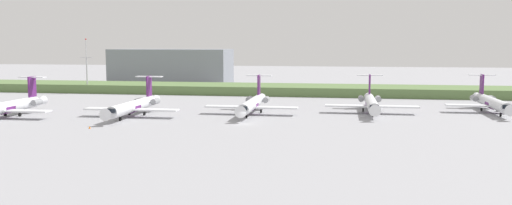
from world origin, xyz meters
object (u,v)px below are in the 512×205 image
at_px(regional_jet_second, 134,106).
at_px(antenna_mast, 87,70).
at_px(safety_cone_front_marker, 90,127).
at_px(regional_jet_nearest, 7,107).
at_px(regional_jet_fifth, 492,102).
at_px(regional_jet_third, 252,104).
at_px(regional_jet_fourth, 371,103).

xyz_separation_m(regional_jet_second, antenna_mast, (-38.56, 52.94, 5.38)).
relative_size(regional_jet_second, safety_cone_front_marker, 56.36).
xyz_separation_m(regional_jet_nearest, safety_cone_front_marker, (26.75, -12.39, -2.26)).
xyz_separation_m(regional_jet_fifth, antenna_mast, (-124.90, 31.76, 5.38)).
bearing_deg(regional_jet_nearest, antenna_mast, 99.50).
relative_size(regional_jet_third, regional_jet_fifth, 1.00).
relative_size(regional_jet_nearest, safety_cone_front_marker, 56.36).
height_order(regional_jet_third, antenna_mast, antenna_mast).
bearing_deg(regional_jet_fourth, regional_jet_second, -164.59).
xyz_separation_m(regional_jet_second, regional_jet_fourth, (56.32, 15.53, 0.00)).
relative_size(regional_jet_third, antenna_mast, 1.64).
distance_m(regional_jet_nearest, regional_jet_second, 29.35).
bearing_deg(safety_cone_front_marker, regional_jet_third, 43.79).
distance_m(regional_jet_second, regional_jet_fourth, 58.42).
bearing_deg(regional_jet_third, regional_jet_nearest, -164.50).
height_order(regional_jet_second, safety_cone_front_marker, regional_jet_second).
bearing_deg(regional_jet_fourth, regional_jet_third, -167.08).
distance_m(regional_jet_fourth, antenna_mast, 102.13).
relative_size(regional_jet_fourth, regional_jet_fifth, 1.00).
height_order(regional_jet_fifth, antenna_mast, antenna_mast).
distance_m(regional_jet_second, antenna_mast, 65.71).
height_order(regional_jet_second, regional_jet_fourth, same).
bearing_deg(regional_jet_nearest, regional_jet_fifth, 13.60).
relative_size(regional_jet_nearest, regional_jet_fifth, 1.00).
xyz_separation_m(regional_jet_nearest, regional_jet_fifth, (114.94, 27.81, 0.00)).
relative_size(regional_jet_second, regional_jet_fourth, 1.00).
height_order(regional_jet_nearest, regional_jet_fifth, same).
xyz_separation_m(regional_jet_nearest, antenna_mast, (-9.97, 59.57, 5.38)).
distance_m(regional_jet_fourth, regional_jet_fifth, 30.55).
bearing_deg(safety_cone_front_marker, regional_jet_fourth, 30.70).
distance_m(regional_jet_third, antenna_mast, 79.37).
bearing_deg(antenna_mast, safety_cone_front_marker, -62.97).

